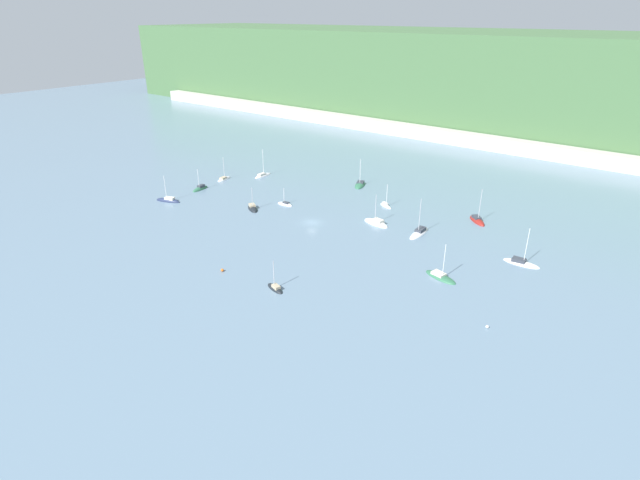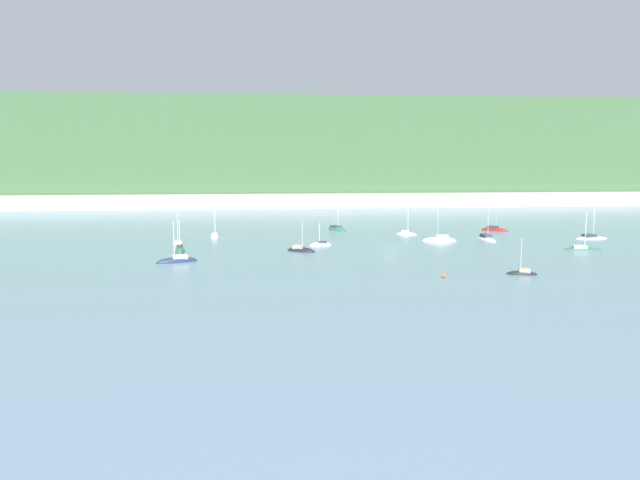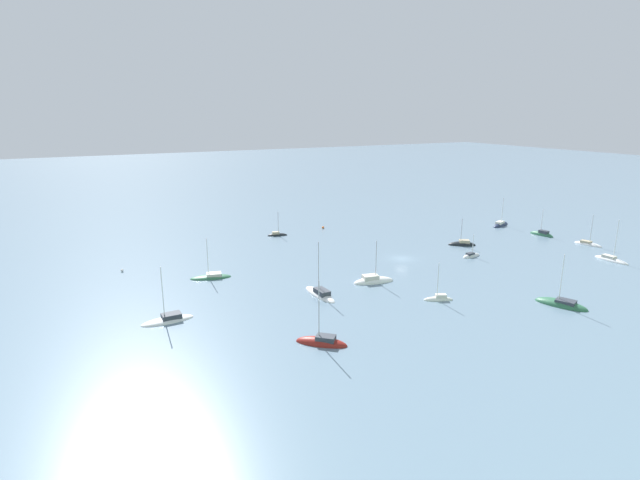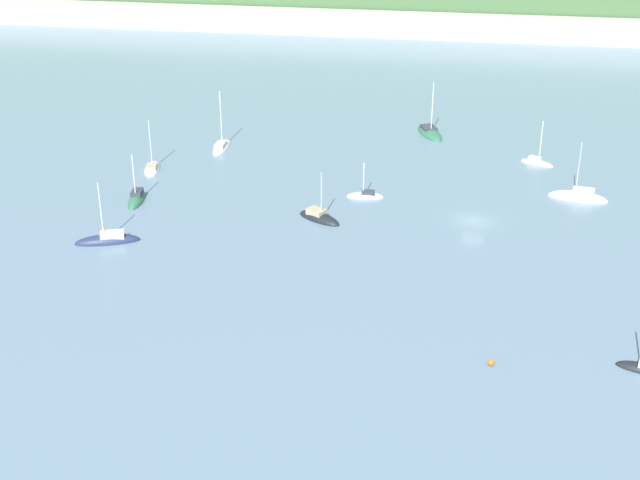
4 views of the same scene
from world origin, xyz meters
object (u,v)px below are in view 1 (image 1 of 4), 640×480
sailboat_9 (263,176)px  sailboat_12 (360,185)px  sailboat_0 (253,209)px  sailboat_8 (168,201)px  sailboat_2 (200,189)px  sailboat_11 (521,263)px  sailboat_7 (275,289)px  sailboat_13 (224,179)px  sailboat_10 (440,277)px  mooring_buoy_1 (222,270)px  sailboat_3 (285,205)px  mooring_buoy_0 (487,327)px  sailboat_4 (376,223)px  sailboat_5 (419,233)px  sailboat_1 (386,206)px  sailboat_6 (477,221)px

sailboat_9 → sailboat_12: size_ratio=1.00×
sailboat_0 → sailboat_8: size_ratio=0.84×
sailboat_2 → sailboat_11: 95.09m
sailboat_7 → sailboat_13: 74.29m
sailboat_10 → mooring_buoy_1: size_ratio=12.88×
sailboat_0 → sailboat_3: (4.89, 8.07, -0.03)m
sailboat_0 → mooring_buoy_0: sailboat_0 is taller
sailboat_4 → sailboat_5: sailboat_5 is taller
sailboat_8 → sailboat_9: 34.81m
sailboat_2 → sailboat_13: sailboat_13 is taller
sailboat_0 → sailboat_10: size_ratio=0.87×
sailboat_4 → sailboat_11: size_ratio=0.97×
sailboat_4 → sailboat_12: (-20.85, 23.48, -0.04)m
sailboat_9 → sailboat_10: bearing=-109.7°
sailboat_10 → sailboat_12: bearing=153.7°
mooring_buoy_1 → mooring_buoy_0: bearing=15.5°
sailboat_2 → sailboat_7: size_ratio=1.10×
sailboat_13 → sailboat_4: bearing=-102.6°
sailboat_5 → sailboat_12: size_ratio=1.05×
sailboat_1 → sailboat_2: sailboat_2 is taller
sailboat_8 → sailboat_11: bearing=174.4°
sailboat_13 → sailboat_9: bearing=-46.8°
sailboat_9 → sailboat_8: bearing=172.3°
sailboat_0 → sailboat_1: sailboat_1 is taller
sailboat_2 → sailboat_10: sailboat_10 is taller
sailboat_2 → sailboat_12: 49.89m
sailboat_7 → sailboat_13: (-61.44, 41.76, -0.03)m
sailboat_8 → mooring_buoy_0: (96.81, -4.85, 0.18)m
sailboat_12 → mooring_buoy_1: (9.12, -65.70, 0.26)m
sailboat_6 → sailboat_13: bearing=-125.8°
sailboat_5 → sailboat_11: size_ratio=1.09×
sailboat_0 → sailboat_11: (69.75, 12.76, 0.02)m
sailboat_7 → sailboat_10: (23.73, 24.65, -0.02)m
sailboat_2 → sailboat_10: (83.36, -5.75, -0.02)m
sailboat_7 → sailboat_8: sailboat_8 is taller
sailboat_3 → sailboat_6: (47.86, 21.97, 0.03)m
sailboat_1 → sailboat_8: sailboat_8 is taller
sailboat_3 → mooring_buoy_0: (68.21, -23.60, 0.21)m
sailboat_4 → sailboat_8: sailboat_4 is taller
sailboat_4 → sailboat_0: bearing=30.7°
sailboat_4 → mooring_buoy_0: size_ratio=15.65×
sailboat_0 → sailboat_8: sailboat_8 is taller
sailboat_4 → sailboat_13: bearing=9.3°
sailboat_2 → sailboat_11: (94.47, 10.85, 0.01)m
sailboat_12 → sailboat_3: bearing=-37.4°
sailboat_7 → sailboat_8: 61.26m
sailboat_3 → sailboat_4: (27.93, 4.17, 0.04)m
sailboat_7 → sailboat_2: bearing=-11.3°
sailboat_4 → sailboat_8: 61.00m
sailboat_5 → sailboat_10: size_ratio=1.19×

